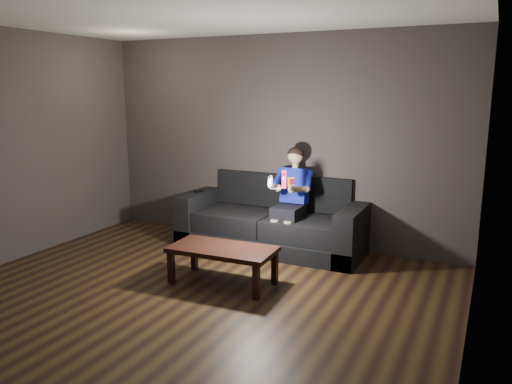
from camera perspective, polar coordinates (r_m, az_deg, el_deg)
The scene contains 10 objects.
floor at distance 4.79m, azimuth -9.99°, elevation -13.29°, with size 5.00×5.00×0.00m, color black.
back_wall at distance 6.57m, azimuth 2.44°, elevation 5.91°, with size 5.00×0.04×2.70m, color #3B3533.
right_wall at distance 3.56m, azimuth 23.87°, elevation -0.03°, with size 0.04×5.00×2.70m, color #3B3533.
ceiling at distance 4.41m, azimuth -11.31°, elevation 20.48°, with size 5.00×5.00×0.02m, color beige.
sofa at distance 6.45m, azimuth 2.00°, elevation -3.71°, with size 2.36×1.02×0.91m.
child at distance 6.18m, azimuth 4.08°, elevation 0.14°, with size 0.49×0.60×1.21m.
wii_remote_red at distance 5.68m, azimuth 3.23°, elevation 1.45°, with size 0.07×0.09×0.21m.
nunchuk_white at distance 5.76m, azimuth 1.64°, elevation 1.18°, with size 0.07×0.10×0.16m.
wii_remote_black at distance 6.78m, azimuth -6.52°, elevation 0.11°, with size 0.08×0.15×0.03m.
coffee_table at distance 5.24m, azimuth -3.84°, elevation -6.87°, with size 1.12×0.59×0.40m.
Camera 1 is at (2.59, -3.50, 2.01)m, focal length 35.00 mm.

